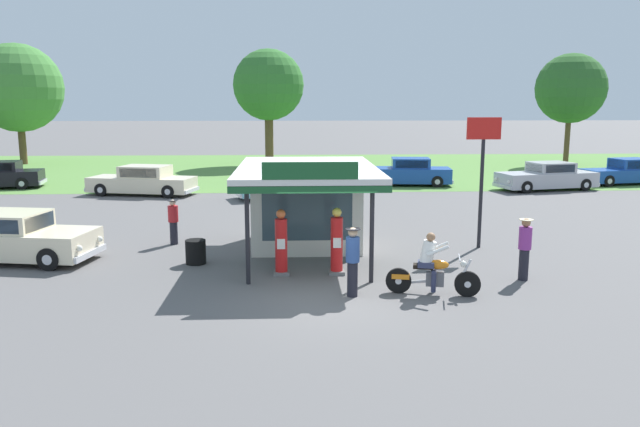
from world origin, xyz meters
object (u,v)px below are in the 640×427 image
parked_car_back_row_centre (406,173)px  roadside_pole_sign (483,159)px  gas_pump_nearside (281,245)px  parked_car_back_row_centre_right (627,173)px  featured_classic_sedan (15,239)px  parked_car_back_row_centre_left (294,184)px  gas_pump_offside (337,244)px  bystander_standing_back_lot (173,221)px  spare_tire_stack (196,252)px  parked_car_back_row_right (143,181)px  parked_car_back_row_far_left (547,177)px  bystander_admiring_sedan (525,247)px  bystander_strolling_foreground (353,260)px  motorcycle_with_rider (432,269)px

parked_car_back_row_centre → roadside_pole_sign: roadside_pole_sign is taller
gas_pump_nearside → parked_car_back_row_centre_right: 27.14m
gas_pump_nearside → featured_classic_sedan: size_ratio=0.36×
parked_car_back_row_centre_left → roadside_pole_sign: 12.90m
gas_pump_offside → featured_classic_sedan: (-9.57, 1.90, -0.18)m
bystander_standing_back_lot → spare_tire_stack: bystander_standing_back_lot is taller
parked_car_back_row_centre → parked_car_back_row_right: parked_car_back_row_centre is taller
gas_pump_nearside → parked_car_back_row_centre_right: bearing=42.8°
featured_classic_sedan → parked_car_back_row_far_left: (22.29, 14.40, 0.01)m
bystander_admiring_sedan → bystander_strolling_foreground: bearing=-165.8°
gas_pump_offside → spare_tire_stack: bearing=162.5°
featured_classic_sedan → roadside_pole_sign: size_ratio=1.19×
gas_pump_offside → motorcycle_with_rider: gas_pump_offside is taller
parked_car_back_row_far_left → spare_tire_stack: (-16.81, -15.00, -0.33)m
parked_car_back_row_centre_right → roadside_pole_sign: 20.64m
gas_pump_offside → parked_car_back_row_centre: gas_pump_offside is taller
parked_car_back_row_centre → parked_car_back_row_far_left: 7.71m
parked_car_back_row_centre_right → parked_car_back_row_centre: bearing=179.7°
bystander_standing_back_lot → parked_car_back_row_far_left: bearing=34.6°
motorcycle_with_rider → parked_car_back_row_centre_left: (-3.34, 16.12, 0.01)m
bystander_admiring_sedan → spare_tire_stack: (-9.07, 2.12, -0.55)m
bystander_standing_back_lot → spare_tire_stack: (1.13, -2.62, -0.45)m
featured_classic_sedan → bystander_standing_back_lot: (4.35, 2.01, 0.13)m
parked_car_back_row_centre_right → roadside_pole_sign: size_ratio=1.31×
parked_car_back_row_centre_left → bystander_admiring_sedan: bystander_admiring_sedan is taller
bystander_standing_back_lot → roadside_pole_sign: size_ratio=0.36×
parked_car_back_row_centre → bystander_standing_back_lot: size_ratio=3.63×
gas_pump_nearside → parked_car_back_row_right: 17.13m
parked_car_back_row_right → parked_car_back_row_far_left: parked_car_back_row_right is taller
bystander_admiring_sedan → gas_pump_offside: bearing=170.6°
parked_car_back_row_right → gas_pump_nearside: bearing=-64.3°
parked_car_back_row_centre_right → spare_tire_stack: 28.27m
gas_pump_offside → bystander_standing_back_lot: 6.52m
bystander_standing_back_lot → gas_pump_nearside: bearing=-46.7°
motorcycle_with_rider → bystander_admiring_sedan: bystander_admiring_sedan is taller
gas_pump_offside → roadside_pole_sign: roadside_pole_sign is taller
parked_car_back_row_far_left → spare_tire_stack: bearing=-138.3°
bystander_admiring_sedan → spare_tire_stack: size_ratio=2.35×
parked_car_back_row_right → featured_classic_sedan: bearing=-92.6°
gas_pump_nearside → parked_car_back_row_right: (-7.42, 15.44, -0.15)m
parked_car_back_row_far_left → parked_car_back_row_centre: bearing=163.2°
bystander_admiring_sedan → roadside_pole_sign: size_ratio=0.40×
gas_pump_nearside → featured_classic_sedan: (-8.04, 1.90, -0.16)m
featured_classic_sedan → parked_car_back_row_centre_left: bearing=55.4°
bystander_admiring_sedan → bystander_strolling_foreground: (-4.74, -1.20, 0.03)m
motorcycle_with_rider → bystander_admiring_sedan: 3.02m
parked_car_back_row_far_left → parked_car_back_row_centre_right: parked_car_back_row_far_left is taller
parked_car_back_row_centre_left → parked_car_back_row_right: bearing=170.5°
parked_car_back_row_far_left → parked_car_back_row_centre_right: bearing=20.9°
featured_classic_sedan → bystander_admiring_sedan: bystander_admiring_sedan is taller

